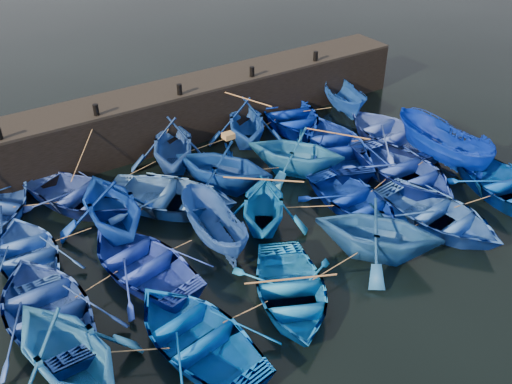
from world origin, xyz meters
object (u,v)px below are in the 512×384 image
boat_13 (47,308)px  boat_8 (171,196)px  wooden_crate (228,136)px  boat_20 (65,349)px

boat_13 → boat_8: bearing=-150.3°
boat_13 → wooden_crate: 9.76m
boat_8 → wooden_crate: bearing=-39.8°
boat_20 → wooden_crate: size_ratio=10.70×
boat_20 → wooden_crate: wooden_crate is taller
boat_8 → boat_13: 7.01m
boat_13 → boat_20: (-0.13, -2.61, 0.68)m
boat_8 → boat_20: bearing=-177.2°
boat_8 → boat_13: (-6.06, -3.54, -0.00)m
boat_8 → boat_20: size_ratio=1.15×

